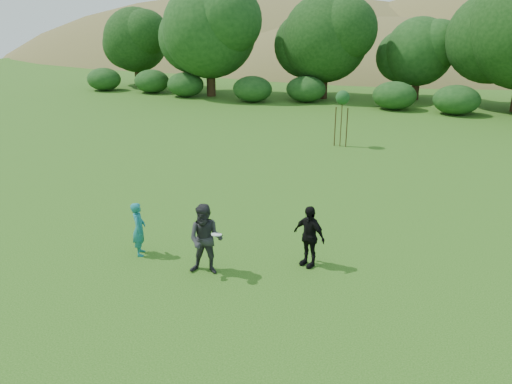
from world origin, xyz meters
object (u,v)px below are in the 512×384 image
at_px(player_grey, 206,240).
at_px(sapling, 343,99).
at_px(player_teal, 139,229).
at_px(player_black, 309,236).

height_order(player_grey, sapling, sapling).
height_order(player_teal, player_grey, player_grey).
bearing_deg(player_black, player_teal, -143.10).
height_order(player_grey, player_black, player_grey).
distance_m(player_teal, player_black, 4.71).
bearing_deg(sapling, player_teal, -101.05).
xyz_separation_m(player_teal, player_black, (4.60, 1.03, 0.08)).
relative_size(player_teal, player_black, 0.91).
bearing_deg(player_teal, player_grey, -125.90).
distance_m(player_teal, sapling, 14.56).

